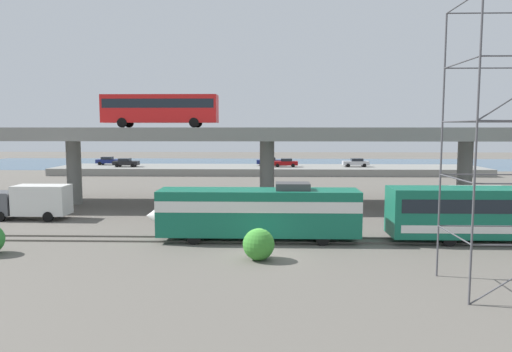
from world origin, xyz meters
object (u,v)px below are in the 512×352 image
at_px(parked_car_1, 356,162).
at_px(train_locomotive, 249,210).
at_px(service_truck_west, 32,201).
at_px(parked_car_2, 126,162).
at_px(parked_car_3, 269,161).
at_px(parked_car_0, 285,163).
at_px(parked_car_4, 108,161).
at_px(transit_bus_on_overpass, 160,108).
at_px(scaffolding_tower, 503,140).
at_px(service_truck_east, 469,203).

bearing_deg(parked_car_1, train_locomotive, 71.82).
relative_size(train_locomotive, service_truck_west, 2.23).
height_order(parked_car_2, parked_car_3, same).
bearing_deg(parked_car_0, parked_car_2, 1.25).
bearing_deg(parked_car_4, parked_car_3, -1.15).
bearing_deg(train_locomotive, transit_bus_on_overpass, -58.85).
bearing_deg(train_locomotive, parked_car_3, -91.42).
bearing_deg(train_locomotive, parked_car_0, -94.80).
xyz_separation_m(train_locomotive, parked_car_0, (4.20, 50.03, -0.19)).
bearing_deg(parked_car_0, scaffolding_tower, 98.09).
bearing_deg(parked_car_3, parked_car_4, -1.15).
xyz_separation_m(transit_bus_on_overpass, service_truck_west, (-9.46, -9.11, -8.52)).
bearing_deg(transit_bus_on_overpass, parked_car_1, 51.98).
distance_m(transit_bus_on_overpass, service_truck_east, 31.24).
xyz_separation_m(service_truck_west, scaffolding_tower, (32.21, -17.59, 5.83)).
relative_size(scaffolding_tower, parked_car_3, 3.18).
bearing_deg(transit_bus_on_overpass, parked_car_0, 67.04).
height_order(service_truck_east, parked_car_0, service_truck_east).
bearing_deg(service_truck_west, parked_car_3, -114.43).
relative_size(train_locomotive, parked_car_4, 3.53).
bearing_deg(scaffolding_tower, transit_bus_on_overpass, 130.43).
xyz_separation_m(transit_bus_on_overpass, parked_car_3, (11.31, 36.61, -8.15)).
height_order(service_truck_west, service_truck_east, same).
distance_m(train_locomotive, scaffolding_tower, 17.15).
relative_size(parked_car_1, parked_car_4, 1.06).
relative_size(service_truck_west, parked_car_1, 1.50).
bearing_deg(parked_car_2, train_locomotive, -64.20).
bearing_deg(parked_car_3, service_truck_west, 65.57).
xyz_separation_m(train_locomotive, parked_car_3, (1.32, 53.14, -0.19)).
height_order(transit_bus_on_overpass, service_truck_west, transit_bus_on_overpass).
xyz_separation_m(parked_car_0, parked_car_1, (12.40, 0.51, 0.00)).
xyz_separation_m(parked_car_0, parked_car_3, (-2.88, 3.11, -0.00)).
xyz_separation_m(parked_car_1, parked_car_3, (-15.27, 2.60, -0.00)).
bearing_deg(parked_car_2, service_truck_east, -44.64).
bearing_deg(train_locomotive, service_truck_east, -158.32).
xyz_separation_m(parked_car_0, parked_car_2, (-28.09, -0.61, 0.00)).
distance_m(service_truck_east, parked_car_3, 48.90).
bearing_deg(parked_car_4, train_locomotive, -62.05).
distance_m(scaffolding_tower, parked_car_1, 61.08).
bearing_deg(transit_bus_on_overpass, parked_car_4, 116.46).
xyz_separation_m(transit_bus_on_overpass, service_truck_east, (28.64, -9.11, -8.52)).
relative_size(train_locomotive, parked_car_0, 3.47).
bearing_deg(parked_car_4, scaffolding_tower, -57.15).
bearing_deg(scaffolding_tower, parked_car_0, 98.09).
height_order(transit_bus_on_overpass, parked_car_4, transit_bus_on_overpass).
relative_size(service_truck_west, parked_car_4, 1.58).
bearing_deg(parked_car_4, service_truck_west, -78.94).
xyz_separation_m(service_truck_east, scaffolding_tower, (-5.89, -17.59, 5.83)).
bearing_deg(service_truck_east, transit_bus_on_overpass, -17.65).
distance_m(service_truck_east, parked_car_2, 59.78).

